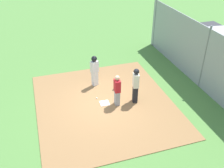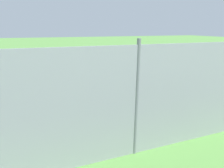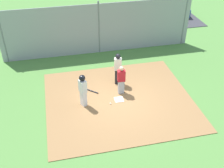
% 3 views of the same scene
% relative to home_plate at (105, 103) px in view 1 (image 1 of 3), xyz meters
% --- Properties ---
extents(ground_plane, '(140.00, 140.00, 0.00)m').
position_rel_home_plate_xyz_m(ground_plane, '(0.00, 0.00, -0.04)').
color(ground_plane, '#51843D').
extents(dirt_infield, '(7.20, 6.40, 0.03)m').
position_rel_home_plate_xyz_m(dirt_infield, '(0.00, 0.00, -0.03)').
color(dirt_infield, olive).
rests_on(dirt_infield, ground_plane).
extents(home_plate, '(0.45, 0.45, 0.02)m').
position_rel_home_plate_xyz_m(home_plate, '(0.00, 0.00, 0.00)').
color(home_plate, white).
rests_on(home_plate, dirt_infield).
extents(catcher, '(0.40, 0.28, 1.57)m').
position_rel_home_plate_xyz_m(catcher, '(-0.24, -0.55, 0.80)').
color(catcher, '#9E9EA3').
rests_on(catcher, dirt_infield).
extents(umpire, '(0.43, 0.34, 1.79)m').
position_rel_home_plate_xyz_m(umpire, '(-0.28, -1.45, 0.94)').
color(umpire, black).
rests_on(umpire, dirt_infield).
extents(runner, '(0.39, 0.45, 1.70)m').
position_rel_home_plate_xyz_m(runner, '(1.76, 0.02, 0.97)').
color(runner, silver).
rests_on(runner, dirt_infield).
extents(baseball_bat, '(0.62, 0.56, 0.06)m').
position_rel_home_plate_xyz_m(baseball_bat, '(1.22, -0.99, 0.02)').
color(baseball_bat, black).
rests_on(baseball_bat, dirt_infield).
extents(baseball, '(0.07, 0.07, 0.07)m').
position_rel_home_plate_xyz_m(baseball, '(0.49, 0.26, 0.03)').
color(baseball, white).
rests_on(baseball, dirt_infield).
extents(backstop_fence, '(12.00, 0.10, 3.35)m').
position_rel_home_plate_xyz_m(backstop_fence, '(0.00, -5.26, 1.56)').
color(backstop_fence, '#93999E').
rests_on(backstop_fence, ground_plane).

